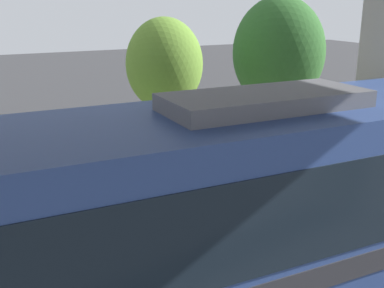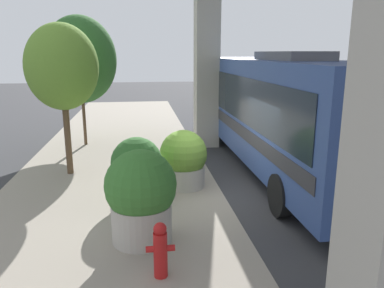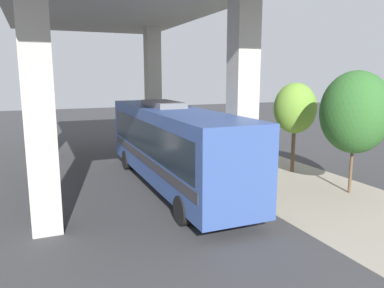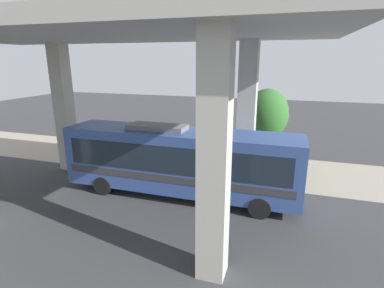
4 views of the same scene
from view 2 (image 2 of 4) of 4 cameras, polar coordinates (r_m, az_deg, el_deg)
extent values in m
plane|color=#38383A|center=(9.92, 5.00, -8.08)|extent=(80.00, 80.00, 0.00)
cube|color=gray|center=(9.73, -12.70, -8.77)|extent=(6.00, 40.00, 0.02)
cube|color=#ADA89E|center=(14.88, 2.27, 14.65)|extent=(0.90, 0.90, 7.83)
cube|color=#ADA89E|center=(17.52, 26.09, 13.17)|extent=(0.90, 0.90, 7.83)
cube|color=#334C8C|center=(12.48, 12.34, 5.52)|extent=(2.51, 12.01, 3.03)
cube|color=#19232D|center=(12.44, 12.43, 7.18)|extent=(2.55, 11.05, 1.33)
cube|color=#333338|center=(12.58, 12.20, 2.79)|extent=(2.55, 11.41, 0.36)
cube|color=slate|center=(11.25, 14.91, 12.87)|extent=(1.26, 3.00, 0.24)
cylinder|color=black|center=(16.41, 3.19, 2.55)|extent=(0.28, 1.00, 1.00)
cylinder|color=black|center=(17.02, 11.00, 2.72)|extent=(0.28, 1.00, 1.00)
cylinder|color=black|center=(8.89, 13.31, -7.62)|extent=(0.28, 1.00, 1.00)
cylinder|color=black|center=(9.96, 26.12, -6.35)|extent=(0.28, 1.00, 1.00)
cylinder|color=#B21919|center=(6.51, -4.82, -16.54)|extent=(0.23, 0.23, 0.81)
sphere|color=#B21919|center=(6.28, -4.91, -12.79)|extent=(0.22, 0.22, 0.22)
cylinder|color=#B21919|center=(6.44, -6.43, -15.67)|extent=(0.14, 0.10, 0.10)
cylinder|color=#B21919|center=(6.46, -3.26, -15.53)|extent=(0.14, 0.10, 0.10)
cylinder|color=#ADA89E|center=(10.55, -1.30, -4.95)|extent=(1.19, 1.19, 0.60)
sphere|color=olive|center=(10.36, -1.32, -1.48)|extent=(1.32, 1.32, 1.32)
sphere|color=#993F8C|center=(10.32, -0.42, -2.68)|extent=(0.41, 0.41, 0.41)
cylinder|color=#ADA89E|center=(7.68, -7.64, -11.74)|extent=(1.20, 1.20, 0.79)
sphere|color=#38722D|center=(7.38, -7.83, -6.24)|extent=(1.41, 1.41, 1.41)
sphere|color=#993F8C|center=(7.35, -6.59, -8.14)|extent=(0.42, 0.42, 0.42)
cylinder|color=#ADA89E|center=(9.61, -8.28, -6.77)|extent=(0.96, 0.96, 0.67)
sphere|color=#2D6028|center=(9.40, -8.42, -2.83)|extent=(1.28, 1.28, 1.28)
sphere|color=orange|center=(9.37, -7.64, -4.26)|extent=(0.34, 0.34, 0.34)
cylinder|color=brown|center=(15.70, -16.15, 4.43)|extent=(0.12, 0.12, 2.57)
ellipsoid|color=#2D6028|center=(15.52, -16.68, 12.20)|extent=(2.80, 2.80, 3.36)
cylinder|color=brown|center=(12.00, -18.47, 1.70)|extent=(0.19, 0.19, 2.65)
ellipsoid|color=olive|center=(11.78, -19.20, 11.03)|extent=(2.10, 2.10, 2.52)
camera|label=1|loc=(11.92, 51.02, 15.21)|focal=45.00mm
camera|label=3|loc=(28.48, 12.49, 15.90)|focal=35.00mm
camera|label=4|loc=(24.62, 41.26, 17.99)|focal=28.00mm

